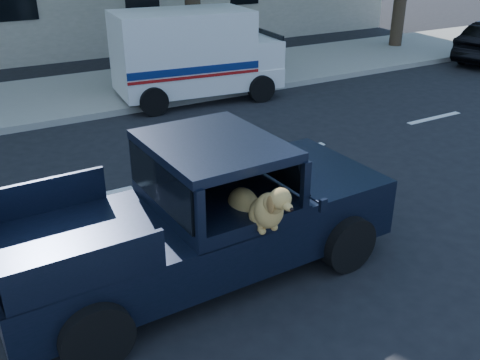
% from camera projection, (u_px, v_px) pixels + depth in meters
% --- Properties ---
extents(ground, '(120.00, 120.00, 0.00)m').
position_uv_depth(ground, '(172.00, 321.00, 5.81)').
color(ground, black).
rests_on(ground, ground).
extents(far_sidewalk, '(60.00, 4.00, 0.15)m').
position_uv_depth(far_sidewalk, '(17.00, 103.00, 12.97)').
color(far_sidewalk, gray).
rests_on(far_sidewalk, ground).
extents(lane_stripes, '(21.60, 0.14, 0.01)m').
position_uv_depth(lane_stripes, '(198.00, 173.00, 9.38)').
color(lane_stripes, silver).
rests_on(lane_stripes, ground).
extents(pickup_truck, '(4.75, 2.44, 1.68)m').
position_uv_depth(pickup_truck, '(193.00, 233.00, 6.40)').
color(pickup_truck, black).
rests_on(pickup_truck, ground).
extents(mail_truck, '(4.14, 2.39, 2.17)m').
position_uv_depth(mail_truck, '(194.00, 61.00, 13.17)').
color(mail_truck, silver).
rests_on(mail_truck, ground).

